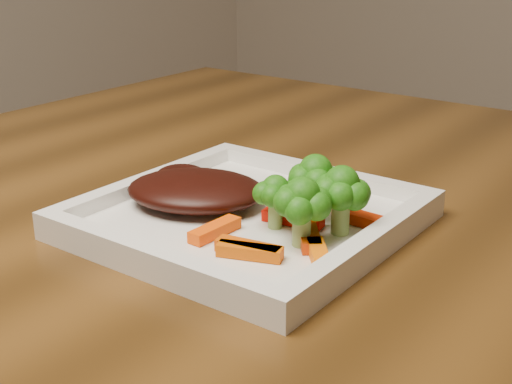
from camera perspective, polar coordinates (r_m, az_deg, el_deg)
The scene contains 14 objects.
plate at distance 0.66m, azimuth -0.70°, elevation -2.35°, with size 0.27×0.27×0.01m, color white.
steak at distance 0.68m, azimuth -4.82°, elevation 0.15°, with size 0.13×0.10×0.03m, color black.
broccoli_0 at distance 0.64m, azimuth 4.76°, elevation 0.78°, with size 0.06×0.06×0.07m, color #235D0F, non-canonical shape.
broccoli_1 at distance 0.61m, azimuth 6.83°, elevation -0.49°, with size 0.06×0.06×0.06m, color #3D7713, non-canonical shape.
broccoli_2 at distance 0.59m, azimuth 3.69°, elevation -1.61°, with size 0.06×0.06×0.06m, color #2E6D12, non-canonical shape.
broccoli_3 at distance 0.62m, azimuth 1.57°, elevation -0.20°, with size 0.05×0.05×0.06m, color #197A14, non-canonical shape.
carrot_0 at distance 0.57m, azimuth -0.51°, elevation -4.78°, with size 0.05×0.01×0.01m, color #D95603.
carrot_1 at distance 0.57m, azimuth 5.04°, elevation -5.01°, with size 0.05×0.01×0.01m, color #F76904.
carrot_2 at distance 0.61m, azimuth -3.31°, elevation -3.05°, with size 0.05×0.01×0.01m, color #FF4C04.
carrot_3 at distance 0.64m, azimuth 8.94°, elevation -2.27°, with size 0.06×0.02×0.01m, color red.
carrot_4 at distance 0.70m, azimuth 3.79°, elevation -0.11°, with size 0.06×0.02×0.01m, color #E15903.
carrot_5 at distance 0.60m, azimuth 4.21°, elevation -3.41°, with size 0.06×0.02×0.01m, color #C73603.
carrot_6 at distance 0.64m, azimuth 2.98°, elevation -2.12°, with size 0.06×0.01×0.01m, color red.
carrot_7 at distance 0.58m, azimuth -0.62°, elevation -4.55°, with size 0.06×0.01×0.01m, color #D34903.
Camera 1 is at (0.18, -0.79, 1.01)m, focal length 50.00 mm.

